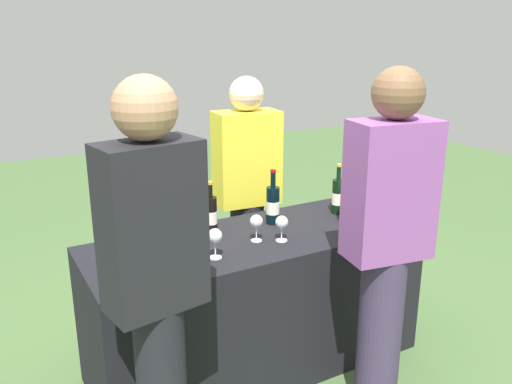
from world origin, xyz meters
TOP-DOWN VIEW (x-y plane):
  - ground_plane at (0.00, 0.00)m, footprint 12.00×12.00m
  - tasting_table at (0.00, 0.00)m, footprint 1.85×0.68m
  - wine_bottle_0 at (-0.68, 0.09)m, footprint 0.07×0.07m
  - wine_bottle_1 at (-0.19, 0.16)m, footprint 0.07×0.07m
  - wine_bottle_2 at (0.18, 0.13)m, footprint 0.08×0.08m
  - wine_bottle_3 at (0.61, 0.08)m, footprint 0.07×0.07m
  - wine_glass_0 at (-0.54, -0.07)m, footprint 0.06×0.06m
  - wine_glass_1 at (-0.31, -0.15)m, footprint 0.07×0.07m
  - wine_glass_2 at (-0.03, -0.06)m, footprint 0.07×0.07m
  - wine_glass_3 at (0.09, -0.12)m, footprint 0.07×0.07m
  - wine_glass_4 at (0.67, -0.09)m, footprint 0.07×0.07m
  - ice_bucket at (0.61, -0.10)m, footprint 0.20×0.20m
  - server_pouring at (0.24, 0.54)m, footprint 0.42×0.26m
  - guest_0 at (-0.75, -0.57)m, footprint 0.39×0.26m
  - guest_1 at (0.34, -0.64)m, footprint 0.42×0.27m

SIDE VIEW (x-z plane):
  - ground_plane at x=0.00m, z-range 0.00..0.00m
  - tasting_table at x=0.00m, z-range 0.00..0.79m
  - server_pouring at x=0.24m, z-range 0.06..1.66m
  - ice_bucket at x=0.61m, z-range 0.79..0.95m
  - wine_glass_4 at x=0.67m, z-range 0.82..0.95m
  - wine_glass_3 at x=0.09m, z-range 0.82..0.96m
  - wine_glass_0 at x=-0.54m, z-range 0.82..0.96m
  - wine_glass_2 at x=-0.03m, z-range 0.83..0.97m
  - wine_bottle_1 at x=-0.19m, z-range 0.75..1.05m
  - wine_bottle_3 at x=0.61m, z-range 0.75..1.06m
  - wine_glass_1 at x=-0.31m, z-range 0.83..0.98m
  - wine_bottle_0 at x=-0.68m, z-range 0.75..1.06m
  - wine_bottle_2 at x=0.18m, z-range 0.75..1.07m
  - guest_1 at x=0.34m, z-range 0.08..1.80m
  - guest_0 at x=-0.75m, z-range 0.09..1.82m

